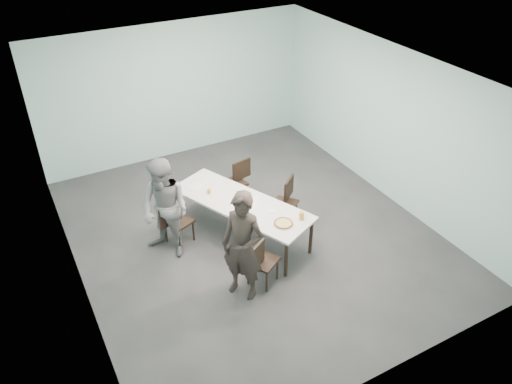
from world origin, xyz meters
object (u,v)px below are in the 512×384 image
amber_tumbler (209,191)px  diner_far (165,209)px  chair_far_right (237,179)px  beer_glass (301,216)px  table (241,205)px  chair_near_right (287,199)px  chair_near_left (260,260)px  pizza (283,223)px  side_plate (271,210)px  water_tumbler (302,214)px  diner_near (243,246)px  chair_far_left (175,220)px  tealight (246,201)px

amber_tumbler → diner_far: bearing=-161.0°
chair_far_right → beer_glass: 2.04m
table → amber_tumbler: amber_tumbler is taller
beer_glass → chair_near_right: bearing=72.0°
chair_near_left → pizza: bearing=-1.1°
chair_near_right → side_plate: 0.83m
beer_glass → water_tumbler: (0.07, 0.08, -0.03)m
chair_near_right → pizza: (-0.63, -0.92, 0.27)m
side_plate → diner_near: bearing=-140.0°
diner_near → water_tumbler: diner_near is taller
chair_near_left → side_plate: size_ratio=4.83×
pizza → side_plate: pizza is taller
water_tumbler → table: bearing=129.9°
side_plate → chair_near_left: bearing=-129.6°
side_plate → amber_tumbler: bearing=125.1°
diner_near → chair_far_left: bearing=161.0°
chair_near_right → diner_near: (-1.56, -1.29, 0.42)m
table → tealight: 0.11m
chair_near_right → chair_far_right: same height
chair_far_left → diner_far: (-0.19, -0.17, 0.40)m
chair_far_left → amber_tumbler: (0.73, 0.15, 0.29)m
side_plate → tealight: bearing=121.8°
amber_tumbler → tealight: bearing=-52.6°
pizza → chair_near_right: bearing=55.5°
amber_tumbler → beer_glass: bearing=-55.3°
beer_glass → chair_near_left: bearing=-161.4°
diner_near → tealight: diner_near is taller
chair_far_left → tealight: size_ratio=15.54×
amber_tumbler → chair_near_right: bearing=-20.9°
amber_tumbler → chair_far_right: bearing=33.4°
chair_far_right → amber_tumbler: (-0.83, -0.55, 0.29)m
chair_far_left → tealight: chair_far_left is taller
chair_far_left → beer_glass: 2.19m
amber_tumbler → chair_near_left: bearing=-88.0°
side_plate → tealight: (-0.27, 0.43, 0.02)m
chair_near_left → pizza: chair_near_left is taller
chair_far_left → tealight: 1.27m
chair_far_left → beer_glass: (1.73, -1.30, 0.32)m
table → pizza: pizza is taller
diner_near → beer_glass: 1.30m
tealight → beer_glass: bearing=-57.2°
tealight → chair_near_left: bearing=-107.2°
chair_near_right → beer_glass: size_ratio=5.80×
chair_near_left → amber_tumbler: 1.80m
chair_near_right → diner_far: bearing=-43.5°
amber_tumbler → table: bearing=-55.2°
chair_far_right → amber_tumbler: bearing=22.6°
chair_far_left → pizza: bearing=-63.3°
chair_far_left → side_plate: chair_far_left is taller
table → diner_far: bearing=170.6°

